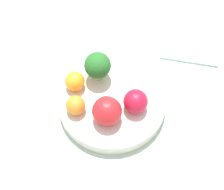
% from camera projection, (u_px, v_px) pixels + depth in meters
% --- Properties ---
extents(ground_plane, '(6.00, 6.00, 0.00)m').
position_uv_depth(ground_plane, '(112.00, 110.00, 0.77)').
color(ground_plane, gray).
extents(table_surface, '(1.20, 1.20, 0.02)m').
position_uv_depth(table_surface, '(112.00, 107.00, 0.76)').
color(table_surface, '#B2C6B2').
rests_on(table_surface, ground_plane).
extents(bowl, '(0.21, 0.21, 0.03)m').
position_uv_depth(bowl, '(112.00, 101.00, 0.74)').
color(bowl, silver).
rests_on(bowl, table_surface).
extents(broccoli, '(0.05, 0.05, 0.07)m').
position_uv_depth(broccoli, '(98.00, 66.00, 0.72)').
color(broccoli, '#99C17A').
rests_on(broccoli, bowl).
extents(apple_red, '(0.05, 0.05, 0.05)m').
position_uv_depth(apple_red, '(136.00, 101.00, 0.70)').
color(apple_red, '#B7142D').
rests_on(apple_red, bowl).
extents(apple_green, '(0.06, 0.06, 0.06)m').
position_uv_depth(apple_green, '(107.00, 111.00, 0.68)').
color(apple_green, red).
rests_on(apple_green, bowl).
extents(orange_front, '(0.04, 0.04, 0.04)m').
position_uv_depth(orange_front, '(75.00, 81.00, 0.73)').
color(orange_front, orange).
rests_on(orange_front, bowl).
extents(orange_back, '(0.04, 0.04, 0.04)m').
position_uv_depth(orange_back, '(76.00, 105.00, 0.70)').
color(orange_back, orange).
rests_on(orange_back, bowl).
extents(napkin, '(0.19, 0.17, 0.01)m').
position_uv_depth(napkin, '(192.00, 34.00, 0.84)').
color(napkin, silver).
rests_on(napkin, table_surface).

